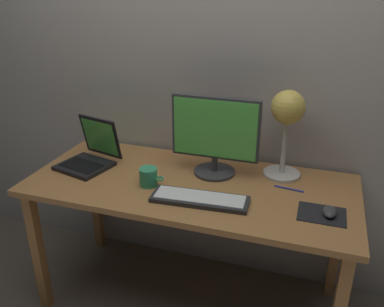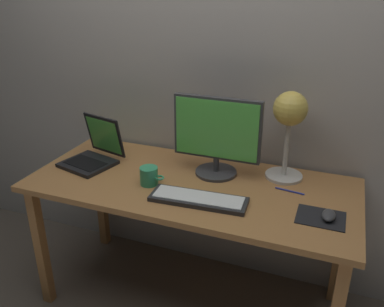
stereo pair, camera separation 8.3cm
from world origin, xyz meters
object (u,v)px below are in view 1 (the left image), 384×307
object	(u,v)px
monitor	(215,134)
laptop	(92,152)
keyboard_main	(200,199)
coffee_mug	(149,177)
desk_lamp	(287,116)
mouse	(330,212)
pen	(289,189)

from	to	relation	value
monitor	laptop	xyz separation A→B (m)	(-0.66, -0.09, -0.15)
keyboard_main	coffee_mug	xyz separation A→B (m)	(-0.28, 0.07, 0.03)
desk_lamp	mouse	bearing A→B (deg)	-53.79
laptop	coffee_mug	distance (m)	0.41
desk_lamp	pen	bearing A→B (deg)	-70.05
monitor	coffee_mug	xyz separation A→B (m)	(-0.27, -0.23, -0.17)
laptop	mouse	size ratio (longest dim) A/B	3.41
desk_lamp	coffee_mug	xyz separation A→B (m)	(-0.60, -0.31, -0.27)
laptop	mouse	distance (m)	1.24
monitor	pen	world-z (taller)	monitor
keyboard_main	desk_lamp	xyz separation A→B (m)	(0.32, 0.38, 0.31)
monitor	keyboard_main	bearing A→B (deg)	-87.38
coffee_mug	pen	world-z (taller)	coffee_mug
mouse	pen	xyz separation A→B (m)	(-0.19, 0.18, -0.02)
monitor	keyboard_main	xyz separation A→B (m)	(0.01, -0.30, -0.20)
mouse	coffee_mug	distance (m)	0.84
desk_lamp	coffee_mug	bearing A→B (deg)	-152.62
desk_lamp	keyboard_main	bearing A→B (deg)	-129.95
keyboard_main	laptop	world-z (taller)	laptop
keyboard_main	laptop	distance (m)	0.70
keyboard_main	laptop	bearing A→B (deg)	163.02
mouse	desk_lamp	bearing A→B (deg)	126.21
coffee_mug	keyboard_main	bearing A→B (deg)	-14.10
keyboard_main	mouse	distance (m)	0.56
desk_lamp	mouse	distance (m)	0.50
pen	monitor	bearing A→B (deg)	171.22
monitor	keyboard_main	size ratio (longest dim) A/B	0.99
coffee_mug	pen	xyz separation A→B (m)	(0.65, 0.17, -0.04)
monitor	keyboard_main	distance (m)	0.36
monitor	coffee_mug	bearing A→B (deg)	-139.71
monitor	mouse	bearing A→B (deg)	-22.91
pen	keyboard_main	bearing A→B (deg)	-147.42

